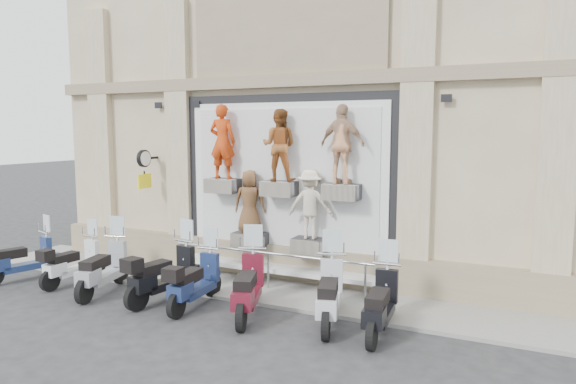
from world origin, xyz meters
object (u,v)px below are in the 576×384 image
Objects in this scene: scooter_g at (329,281)px; scooter_h at (381,291)px; scooter_d at (164,263)px; scooter_f at (248,274)px; guard_rail at (268,272)px; scooter_a at (22,249)px; scooter_e at (195,270)px; clock_sign_bracket at (144,164)px; scooter_c at (103,257)px; scooter_b at (73,253)px.

scooter_g is 1.05× the size of scooter_h.
scooter_f reaches higher than scooter_d.
guard_rail is 6.16m from scooter_a.
clock_sign_bracket is at bearing 142.68° from scooter_e.
scooter_d is 0.84m from scooter_e.
scooter_c reaches higher than scooter_a.
scooter_f is at bearing 8.12° from scooter_d.
clock_sign_bracket is 7.40m from scooter_h.
scooter_h reaches higher than guard_rail.
scooter_e is at bearing 20.07° from scooter_a.
scooter_b is 0.94× the size of scooter_e.
scooter_c is 0.98× the size of scooter_g.
scooter_h reaches higher than scooter_e.
scooter_b is at bearing 176.65° from scooter_h.
scooter_g is at bearing -33.61° from guard_rail.
scooter_f is 1.06× the size of scooter_h.
scooter_h is at bearing -24.71° from guard_rail.
clock_sign_bracket reaches higher than scooter_g.
scooter_c is 1.03× the size of scooter_h.
scooter_d is (1.61, 0.16, 0.02)m from scooter_c.
scooter_b is 7.52m from scooter_h.
scooter_a is 7.89m from scooter_g.
guard_rail is 3.31m from scooter_h.
scooter_c reaches higher than guard_rail.
scooter_b is 0.90× the size of scooter_c.
clock_sign_bracket is at bearing 161.11° from scooter_h.
scooter_b is (-0.63, -1.92, -2.05)m from clock_sign_bracket.
scooter_g is (5.32, 0.38, 0.02)m from scooter_c.
scooter_g reaches higher than guard_rail.
scooter_e is at bearing 179.14° from scooter_h.
scooter_d is (2.80, -0.09, 0.10)m from scooter_b.
scooter_f is 2.63m from scooter_h.
scooter_f is at bearing -25.84° from clock_sign_bracket.
scooter_f is at bearing -3.75° from scooter_e.
clock_sign_bracket is 6.44m from scooter_g.
scooter_c is 0.96× the size of scooter_f.
scooter_d is at bearing 167.44° from scooter_g.
scooter_e is (-0.90, -1.58, 0.33)m from guard_rail.
scooter_e is at bearing -119.62° from guard_rail.
scooter_g is at bearing -8.96° from scooter_c.
clock_sign_bracket reaches higher than scooter_c.
clock_sign_bracket is 0.53× the size of scooter_a.
scooter_e is 0.97× the size of scooter_h.
scooter_f reaches higher than scooter_e.
clock_sign_bracket reaches higher than guard_rail.
guard_rail is at bearing 57.41° from scooter_e.
scooter_a is (-5.89, -1.78, 0.31)m from guard_rail.
scooter_c is at bearing -153.07° from guard_rail.
scooter_h is at bearing 11.75° from scooter_d.
clock_sign_bracket is 0.51× the size of scooter_h.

